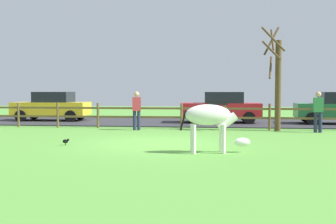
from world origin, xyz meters
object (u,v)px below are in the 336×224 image
object	(u,v)px
bare_tree	(277,79)
visitor_right_of_tree	(318,110)
parked_car_yellow	(52,106)
visitor_left_of_tree	(137,109)
crow_on_grass	(66,141)
parked_car_red	(221,107)
zebra	(211,119)

from	to	relation	value
bare_tree	visitor_right_of_tree	size ratio (longest dim) A/B	2.67
parked_car_yellow	visitor_left_of_tree	xyz separation A→B (m)	(5.56, -4.26, 0.06)
crow_on_grass	parked_car_yellow	size ratio (longest dim) A/B	0.05
visitor_right_of_tree	visitor_left_of_tree	bearing A→B (deg)	179.25
visitor_left_of_tree	parked_car_yellow	bearing A→B (deg)	142.53
crow_on_grass	visitor_left_of_tree	world-z (taller)	visitor_left_of_tree
parked_car_yellow	visitor_right_of_tree	bearing A→B (deg)	-18.58
crow_on_grass	bare_tree	bearing A→B (deg)	37.24
parked_car_red	parked_car_yellow	xyz separation A→B (m)	(-9.13, 0.30, 0.00)
crow_on_grass	parked_car_yellow	bearing A→B (deg)	115.16
bare_tree	crow_on_grass	size ratio (longest dim) A/B	20.35
visitor_left_of_tree	visitor_right_of_tree	size ratio (longest dim) A/B	1.00
zebra	parked_car_yellow	bearing A→B (deg)	130.62
visitor_right_of_tree	parked_car_yellow	bearing A→B (deg)	161.42
parked_car_yellow	crow_on_grass	bearing A→B (deg)	-64.84
parked_car_yellow	visitor_left_of_tree	bearing A→B (deg)	-37.47
bare_tree	zebra	distance (m)	6.98
zebra	parked_car_yellow	xyz separation A→B (m)	(-8.81, 10.28, -0.08)
parked_car_yellow	visitor_left_of_tree	size ratio (longest dim) A/B	2.47
visitor_left_of_tree	parked_car_red	bearing A→B (deg)	47.91
bare_tree	zebra	world-z (taller)	bare_tree
zebra	crow_on_grass	world-z (taller)	zebra
visitor_left_of_tree	visitor_right_of_tree	xyz separation A→B (m)	(7.40, -0.10, 0.00)
parked_car_red	visitor_right_of_tree	size ratio (longest dim) A/B	2.49
bare_tree	visitor_left_of_tree	xyz separation A→B (m)	(-5.84, -0.35, -1.24)
crow_on_grass	visitor_right_of_tree	world-z (taller)	visitor_right_of_tree
parked_car_red	visitor_right_of_tree	bearing A→B (deg)	-46.68
zebra	crow_on_grass	distance (m)	4.65
bare_tree	visitor_left_of_tree	bearing A→B (deg)	-176.54
parked_car_red	visitor_left_of_tree	xyz separation A→B (m)	(-3.58, -3.96, 0.06)
zebra	parked_car_yellow	size ratio (longest dim) A/B	0.47
crow_on_grass	parked_car_red	size ratio (longest dim) A/B	0.05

